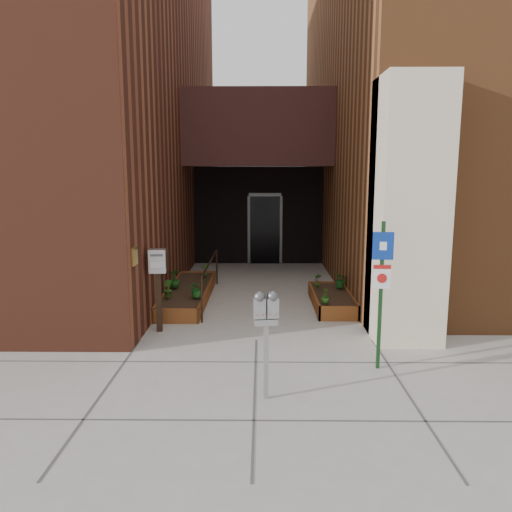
{
  "coord_description": "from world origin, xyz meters",
  "views": [
    {
      "loc": [
        0.08,
        -8.2,
        2.88
      ],
      "look_at": [
        -0.02,
        1.8,
        1.16
      ],
      "focal_mm": 35.0,
      "sensor_mm": 36.0,
      "label": 1
    }
  ],
  "objects": [
    {
      "name": "shrub_right_c",
      "position": [
        1.85,
        2.66,
        0.48
      ],
      "size": [
        0.42,
        0.42,
        0.37
      ],
      "primitive_type": "imported",
      "rotation": [
        0.0,
        0.0,
        4.38
      ],
      "color": "#175219",
      "rests_on": "planter_right"
    },
    {
      "name": "planter_right",
      "position": [
        1.6,
        2.2,
        0.13
      ],
      "size": [
        0.8,
        2.2,
        0.3
      ],
      "color": "brown",
      "rests_on": "ground"
    },
    {
      "name": "shrub_left_c",
      "position": [
        -1.85,
        2.65,
        0.5
      ],
      "size": [
        0.29,
        0.29,
        0.41
      ],
      "primitive_type": "imported",
      "rotation": [
        0.0,
        0.0,
        3.45
      ],
      "color": "#1A5017",
      "rests_on": "planter_left"
    },
    {
      "name": "payment_dropbox",
      "position": [
        -1.76,
        0.48,
        1.09
      ],
      "size": [
        0.32,
        0.26,
        1.51
      ],
      "color": "black",
      "rests_on": "ground"
    },
    {
      "name": "shrub_left_b",
      "position": [
        -1.85,
        1.78,
        0.48
      ],
      "size": [
        0.27,
        0.27,
        0.36
      ],
      "primitive_type": "imported",
      "rotation": [
        0.0,
        0.0,
        2.15
      ],
      "color": "#2A5A19",
      "rests_on": "planter_left"
    },
    {
      "name": "ground",
      "position": [
        0.0,
        0.0,
        0.0
      ],
      "size": [
        80.0,
        80.0,
        0.0
      ],
      "primitive_type": "plane",
      "color": "#9E9991",
      "rests_on": "ground"
    },
    {
      "name": "handrail",
      "position": [
        -1.05,
        2.65,
        0.75
      ],
      "size": [
        0.04,
        3.34,
        0.9
      ],
      "color": "black",
      "rests_on": "ground"
    },
    {
      "name": "sign_post",
      "position": [
        1.81,
        -1.21,
        1.34
      ],
      "size": [
        0.3,
        0.08,
        2.18
      ],
      "color": "#133616",
      "rests_on": "ground"
    },
    {
      "name": "shrub_right_a",
      "position": [
        1.35,
        1.31,
        0.46
      ],
      "size": [
        0.18,
        0.18,
        0.31
      ],
      "primitive_type": "imported",
      "rotation": [
        0.0,
        0.0,
        1.6
      ],
      "color": "#245418",
      "rests_on": "planter_right"
    },
    {
      "name": "planter_left",
      "position": [
        -1.55,
        2.7,
        0.13
      ],
      "size": [
        0.9,
        3.6,
        0.3
      ],
      "color": "brown",
      "rests_on": "ground"
    },
    {
      "name": "parking_meter",
      "position": [
        0.15,
        -2.21,
        1.09
      ],
      "size": [
        0.32,
        0.17,
        1.41
      ],
      "color": "#979699",
      "rests_on": "ground"
    },
    {
      "name": "shrub_right_b",
      "position": [
        1.35,
        2.69,
        0.46
      ],
      "size": [
        0.18,
        0.18,
        0.32
      ],
      "primitive_type": "imported",
      "rotation": [
        0.0,
        0.0,
        3.21
      ],
      "color": "#275518",
      "rests_on": "planter_right"
    },
    {
      "name": "shrub_left_d",
      "position": [
        -1.3,
        3.78,
        0.46
      ],
      "size": [
        0.24,
        0.24,
        0.32
      ],
      "primitive_type": "imported",
      "rotation": [
        0.0,
        0.0,
        5.53
      ],
      "color": "#205518",
      "rests_on": "planter_left"
    },
    {
      "name": "architecture",
      "position": [
        -0.18,
        6.89,
        4.98
      ],
      "size": [
        20.0,
        14.6,
        10.0
      ],
      "color": "#612C1B",
      "rests_on": "ground"
    },
    {
      "name": "shrub_left_a",
      "position": [
        -1.25,
        1.81,
        0.49
      ],
      "size": [
        0.47,
        0.47,
        0.37
      ],
      "primitive_type": "imported",
      "rotation": [
        0.0,
        0.0,
        0.95
      ],
      "color": "#1B5F1D",
      "rests_on": "planter_left"
    }
  ]
}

